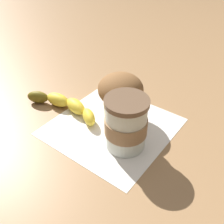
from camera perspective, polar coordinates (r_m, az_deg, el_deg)
name	(u,v)px	position (r m, az deg, el deg)	size (l,w,h in m)	color
ground_plane	(112,127)	(0.61, 0.00, -3.20)	(3.00, 3.00, 0.00)	#936D47
paper_napkin	(112,126)	(0.61, 0.00, -3.14)	(0.26, 0.26, 0.00)	white
coffee_cup	(126,124)	(0.53, 3.05, -2.56)	(0.09, 0.09, 0.12)	silver
muffin	(119,94)	(0.60, 1.47, 3.98)	(0.10, 0.10, 0.11)	white
banana	(65,104)	(0.66, -10.27, 1.63)	(0.22, 0.08, 0.03)	yellow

